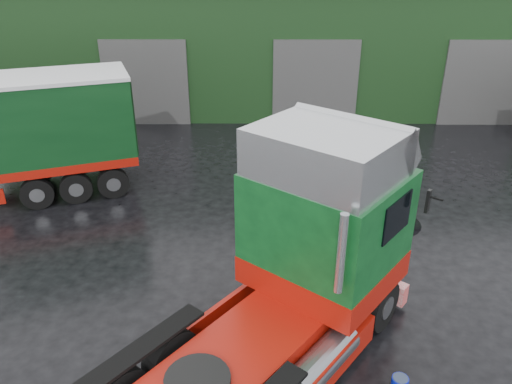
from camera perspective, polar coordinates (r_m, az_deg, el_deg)
ground at (r=12.22m, az=3.48°, el=-13.37°), size 100.00×100.00×0.00m
warehouse at (r=29.88m, az=5.68°, el=17.19°), size 32.40×12.40×6.30m
hero_tractor at (r=9.34m, az=0.99°, el=-9.30°), size 7.24×7.91×4.70m
wash_bucket at (r=10.74m, az=16.08°, el=-20.33°), size 0.42×0.42×0.31m
tree_back_b at (r=41.02m, az=16.35°, el=19.60°), size 4.40×4.40×7.50m
puddle_1 at (r=16.21m, az=15.13°, el=-3.43°), size 1.86×1.86×0.01m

